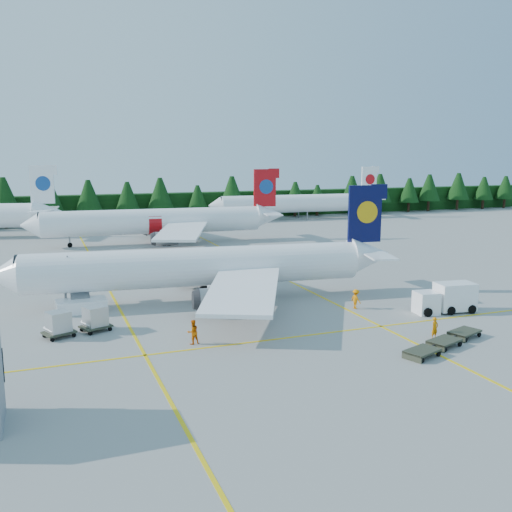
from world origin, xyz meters
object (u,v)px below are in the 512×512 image
object	(u,v)px
airstairs	(81,302)
service_truck	(445,298)
airliner_navy	(190,268)
airliner_red	(150,222)

from	to	relation	value
airstairs	service_truck	bearing A→B (deg)	-24.08
airstairs	service_truck	distance (m)	33.78
airliner_navy	airstairs	xyz separation A→B (m)	(-10.45, 0.17, -2.51)
airliner_red	airstairs	distance (m)	41.32
service_truck	airliner_red	bearing A→B (deg)	116.41
airstairs	airliner_red	bearing A→B (deg)	68.12
airliner_navy	airliner_red	distance (m)	39.19
airstairs	service_truck	world-z (taller)	airstairs
airliner_red	service_truck	xyz separation A→B (m)	(17.68, -51.34, -2.28)
airliner_navy	airliner_red	world-z (taller)	airliner_red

